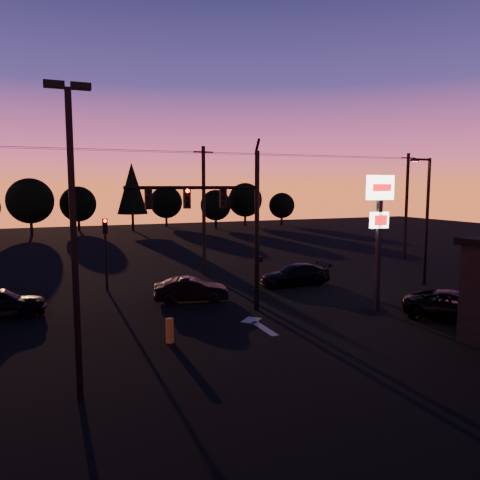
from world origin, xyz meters
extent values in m
plane|color=black|center=(0.00, 0.00, 0.00)|extent=(120.00, 120.00, 0.00)
cube|color=beige|center=(0.50, 1.00, 0.01)|extent=(0.35, 2.20, 0.01)
cube|color=beige|center=(0.50, 2.40, 0.01)|extent=(1.20, 1.20, 0.01)
cylinder|color=black|center=(1.50, 4.00, 4.00)|extent=(0.24, 0.24, 8.00)
cylinder|color=black|center=(1.50, 4.00, 8.20)|extent=(0.14, 0.52, 0.76)
cylinder|color=black|center=(-1.75, 4.00, 6.20)|extent=(6.50, 0.16, 0.16)
cube|color=black|center=(-0.30, 4.00, 5.70)|extent=(0.32, 0.22, 0.95)
sphere|color=black|center=(-0.30, 3.87, 6.05)|extent=(0.18, 0.18, 0.18)
sphere|color=black|center=(-0.30, 3.87, 5.75)|extent=(0.18, 0.18, 0.18)
sphere|color=black|center=(-0.30, 3.87, 5.45)|extent=(0.18, 0.18, 0.18)
cube|color=black|center=(-2.10, 4.00, 5.70)|extent=(0.32, 0.22, 0.95)
sphere|color=#FF0705|center=(-2.10, 3.87, 6.05)|extent=(0.18, 0.18, 0.18)
sphere|color=black|center=(-2.10, 3.87, 5.75)|extent=(0.18, 0.18, 0.18)
sphere|color=black|center=(-2.10, 3.87, 5.45)|extent=(0.18, 0.18, 0.18)
cube|color=black|center=(-3.90, 4.00, 5.70)|extent=(0.32, 0.22, 0.95)
sphere|color=black|center=(-3.90, 3.87, 6.05)|extent=(0.18, 0.18, 0.18)
sphere|color=black|center=(-3.90, 3.87, 5.75)|extent=(0.18, 0.18, 0.18)
sphere|color=black|center=(-3.90, 3.87, 5.45)|extent=(0.18, 0.18, 0.18)
cube|color=black|center=(1.68, 4.00, 2.60)|extent=(0.22, 0.18, 0.28)
cylinder|color=black|center=(-5.00, 11.50, 1.80)|extent=(0.14, 0.14, 3.60)
cube|color=black|center=(-5.00, 11.50, 3.90)|extent=(0.30, 0.20, 0.90)
sphere|color=#FF0705|center=(-5.00, 11.38, 4.22)|extent=(0.18, 0.18, 0.18)
sphere|color=black|center=(-5.00, 11.38, 3.94)|extent=(0.18, 0.18, 0.18)
sphere|color=black|center=(-5.00, 11.38, 3.66)|extent=(0.18, 0.18, 0.18)
cube|color=black|center=(-7.50, -3.00, 4.50)|extent=(0.18, 0.18, 9.00)
cube|color=black|center=(-7.85, -3.00, 9.05)|extent=(0.55, 0.30, 0.18)
cube|color=black|center=(-7.15, -3.00, 9.05)|extent=(0.55, 0.30, 0.18)
cube|color=black|center=(7.00, 1.50, 3.20)|extent=(0.22, 0.22, 6.40)
cube|color=white|center=(7.00, 1.50, 6.20)|extent=(1.50, 0.25, 1.20)
cube|color=red|center=(7.00, 1.36, 6.20)|extent=(1.10, 0.02, 0.35)
cube|color=white|center=(7.00, 1.50, 4.60)|extent=(1.00, 0.22, 0.80)
cube|color=red|center=(7.00, 1.37, 4.60)|extent=(0.75, 0.02, 0.50)
cylinder|color=black|center=(14.00, 5.50, 4.00)|extent=(0.20, 0.20, 8.00)
cylinder|color=black|center=(13.40, 5.50, 7.90)|extent=(1.20, 0.14, 0.14)
cube|color=black|center=(12.80, 5.50, 7.85)|extent=(0.50, 0.22, 0.14)
plane|color=#FFB759|center=(12.80, 5.50, 7.77)|extent=(0.35, 0.35, 0.00)
cylinder|color=black|center=(2.00, 14.00, 4.50)|extent=(0.26, 0.26, 9.00)
cube|color=black|center=(2.00, 14.00, 8.60)|extent=(1.40, 0.10, 0.10)
cylinder|color=black|center=(20.00, 14.00, 4.50)|extent=(0.26, 0.26, 9.00)
cube|color=black|center=(20.00, 14.00, 8.60)|extent=(1.40, 0.10, 0.10)
cylinder|color=black|center=(-7.00, 13.40, 8.55)|extent=(18.00, 0.02, 0.02)
cylinder|color=black|center=(-7.00, 14.00, 8.60)|extent=(18.00, 0.02, 0.02)
cylinder|color=black|center=(-7.00, 14.60, 8.55)|extent=(18.00, 0.02, 0.02)
cylinder|color=black|center=(11.00, 13.40, 8.55)|extent=(18.00, 0.02, 0.02)
cylinder|color=black|center=(11.00, 14.00, 8.60)|extent=(18.00, 0.02, 0.02)
cylinder|color=black|center=(11.00, 14.60, 8.55)|extent=(18.00, 0.02, 0.02)
cylinder|color=#B27A1D|center=(-3.81, 0.80, 0.50)|extent=(0.33, 0.33, 0.99)
cylinder|color=black|center=(-10.00, 48.00, 0.88)|extent=(0.36, 0.36, 1.75)
sphere|color=black|center=(-10.00, 48.00, 4.38)|extent=(5.77, 5.78, 5.78)
cylinder|color=black|center=(-4.00, 52.00, 0.75)|extent=(0.36, 0.36, 1.50)
sphere|color=black|center=(-4.00, 52.00, 3.75)|extent=(4.95, 4.95, 4.95)
cylinder|color=black|center=(3.00, 49.00, 1.19)|extent=(0.36, 0.36, 2.38)
cone|color=black|center=(3.00, 49.00, 5.94)|extent=(4.18, 4.18, 7.12)
cylinder|color=black|center=(9.00, 54.00, 0.75)|extent=(0.36, 0.36, 1.50)
sphere|color=black|center=(9.00, 54.00, 3.75)|extent=(4.95, 4.95, 4.95)
cylinder|color=black|center=(15.00, 48.00, 0.69)|extent=(0.36, 0.36, 1.38)
sphere|color=black|center=(15.00, 48.00, 3.44)|extent=(4.54, 4.54, 4.54)
cylinder|color=black|center=(21.00, 51.00, 0.81)|extent=(0.36, 0.36, 1.62)
sphere|color=black|center=(21.00, 51.00, 4.06)|extent=(5.36, 5.36, 5.36)
cylinder|color=black|center=(27.00, 50.00, 0.62)|extent=(0.36, 0.36, 1.25)
sphere|color=black|center=(27.00, 50.00, 3.12)|extent=(4.12, 4.12, 4.12)
imported|color=black|center=(-1.09, 6.93, 0.66)|extent=(4.21, 2.26, 1.32)
imported|color=black|center=(6.25, 8.51, 0.66)|extent=(4.58, 1.88, 1.33)
imported|color=black|center=(9.39, -1.47, 0.68)|extent=(4.48, 5.36, 1.36)
camera|label=1|loc=(-8.20, -17.14, 6.29)|focal=35.00mm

